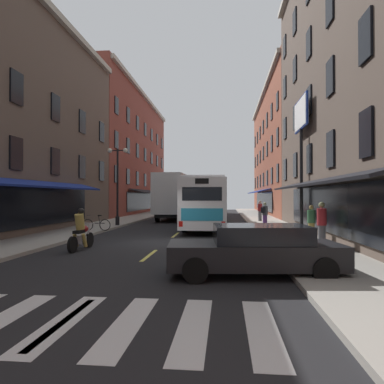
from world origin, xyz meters
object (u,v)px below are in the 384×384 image
(pedestrian_mid, at_px, (260,211))
(street_lamp_twin, at_px, (118,182))
(pedestrian_near, at_px, (265,214))
(pedestrian_far, at_px, (311,222))
(box_truck, at_px, (174,197))
(sedan_near, at_px, (188,209))
(pedestrian_rear, at_px, (322,224))
(bicycle_near, at_px, (96,224))
(motorcycle_rider, at_px, (81,232))
(transit_bus, at_px, (207,202))
(billboard_sign, at_px, (301,129))
(sedan_mid, at_px, (256,250))

(pedestrian_mid, xyz_separation_m, street_lamp_twin, (-10.21, -5.12, 2.11))
(pedestrian_near, height_order, pedestrian_far, pedestrian_near)
(box_truck, height_order, sedan_near, box_truck)
(box_truck, xyz_separation_m, pedestrian_rear, (8.29, -16.31, -1.03))
(pedestrian_near, distance_m, street_lamp_twin, 10.17)
(pedestrian_mid, distance_m, street_lamp_twin, 11.61)
(box_truck, distance_m, bicycle_near, 11.43)
(motorcycle_rider, distance_m, pedestrian_far, 10.11)
(pedestrian_far, relative_size, pedestrian_rear, 0.90)
(transit_bus, xyz_separation_m, box_truck, (-3.31, 6.36, 0.36))
(billboard_sign, height_order, transit_bus, billboard_sign)
(transit_bus, xyz_separation_m, pedestrian_near, (3.77, -1.36, -0.73))
(pedestrian_far, bearing_deg, billboard_sign, 168.08)
(transit_bus, relative_size, pedestrian_rear, 7.06)
(pedestrian_mid, distance_m, pedestrian_far, 11.92)
(bicycle_near, distance_m, pedestrian_near, 10.49)
(motorcycle_rider, height_order, pedestrian_mid, pedestrian_mid)
(bicycle_near, bearing_deg, motorcycle_rider, -73.96)
(sedan_mid, height_order, street_lamp_twin, street_lamp_twin)
(bicycle_near, height_order, street_lamp_twin, street_lamp_twin)
(box_truck, bearing_deg, billboard_sign, -48.67)
(box_truck, relative_size, pedestrian_near, 5.10)
(box_truck, height_order, street_lamp_twin, street_lamp_twin)
(sedan_mid, relative_size, pedestrian_far, 2.98)
(sedan_mid, bearing_deg, sedan_near, 99.57)
(billboard_sign, distance_m, box_truck, 14.00)
(box_truck, bearing_deg, sedan_mid, -75.55)
(billboard_sign, height_order, box_truck, billboard_sign)
(pedestrian_far, relative_size, street_lamp_twin, 0.30)
(box_truck, relative_size, street_lamp_twin, 1.54)
(sedan_near, distance_m, street_lamp_twin, 16.87)
(sedan_mid, bearing_deg, pedestrian_rear, 56.63)
(sedan_mid, relative_size, bicycle_near, 2.74)
(motorcycle_rider, xyz_separation_m, pedestrian_mid, (8.46, 15.04, 0.26))
(pedestrian_near, bearing_deg, motorcycle_rider, -95.41)
(sedan_near, relative_size, pedestrian_mid, 2.88)
(pedestrian_far, bearing_deg, pedestrian_rear, -10.73)
(transit_bus, relative_size, motorcycle_rider, 5.99)
(sedan_mid, bearing_deg, motorcycle_rider, 150.37)
(transit_bus, bearing_deg, billboard_sign, -33.84)
(billboard_sign, bearing_deg, sedan_near, 113.94)
(motorcycle_rider, relative_size, pedestrian_far, 1.31)
(pedestrian_mid, distance_m, pedestrian_rear, 14.29)
(sedan_near, bearing_deg, pedestrian_far, -70.51)
(transit_bus, height_order, pedestrian_mid, transit_bus)
(billboard_sign, height_order, pedestrian_mid, billboard_sign)
(street_lamp_twin, bearing_deg, bicycle_near, -90.35)
(sedan_mid, distance_m, pedestrian_near, 13.17)
(pedestrian_near, height_order, pedestrian_rear, pedestrian_rear)
(billboard_sign, xyz_separation_m, transit_bus, (-5.57, 3.73, -4.28))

